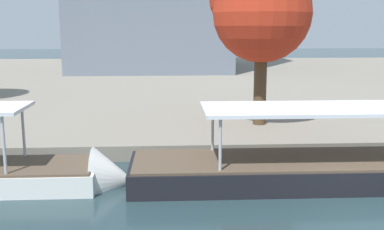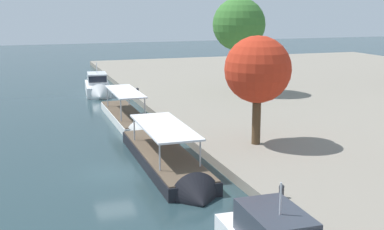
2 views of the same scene
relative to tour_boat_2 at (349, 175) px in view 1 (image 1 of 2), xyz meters
name	(u,v)px [view 1 (image 1 of 2)]	position (x,y,z in m)	size (l,w,h in m)	color
ground_plane	(380,222)	(-0.48, -3.49, -0.26)	(220.00, 220.00, 0.00)	#23383D
dock_promenade	(225,79)	(-0.48, 30.45, 0.06)	(120.00, 55.00, 0.64)	gray
tour_boat_2	(349,175)	(0.00, 0.00, 0.00)	(14.40, 3.25, 3.97)	black
tree_0	(259,10)	(-1.91, 7.14, 5.91)	(4.82, 4.72, 7.76)	#4C3823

